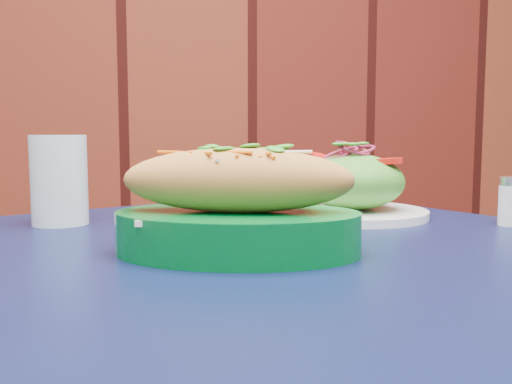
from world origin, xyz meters
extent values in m
cube|color=black|center=(-0.20, 1.84, 0.73)|extent=(1.06, 1.06, 0.03)
cube|color=white|center=(-0.24, 1.78, 0.79)|extent=(0.21, 0.14, 0.01)
ellipsoid|color=#D78D44|center=(-0.24, 1.78, 0.83)|extent=(0.26, 0.15, 0.07)
cylinder|color=white|center=(-0.03, 2.00, 0.76)|extent=(0.22, 0.22, 0.01)
ellipsoid|color=#4C992D|center=(-0.03, 2.00, 0.80)|extent=(0.15, 0.15, 0.08)
cylinder|color=red|center=(0.01, 1.97, 0.84)|extent=(0.04, 0.04, 0.01)
cylinder|color=red|center=(-0.06, 2.03, 0.84)|extent=(0.04, 0.04, 0.01)
cylinder|color=red|center=(-0.03, 2.05, 0.84)|extent=(0.04, 0.04, 0.01)
torus|color=maroon|center=(-0.03, 2.00, 0.85)|extent=(0.06, 0.06, 0.01)
torus|color=maroon|center=(-0.03, 2.00, 0.86)|extent=(0.06, 0.06, 0.01)
torus|color=maroon|center=(-0.03, 2.00, 0.86)|extent=(0.06, 0.06, 0.01)
cylinder|color=silver|center=(-0.45, 2.02, 0.81)|extent=(0.08, 0.08, 0.12)
cylinder|color=white|center=(0.15, 1.89, 0.78)|extent=(0.03, 0.03, 0.06)
cylinder|color=silver|center=(0.15, 1.89, 0.81)|extent=(0.03, 0.03, 0.01)
camera|label=1|loc=(-0.34, 1.19, 0.88)|focal=40.00mm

